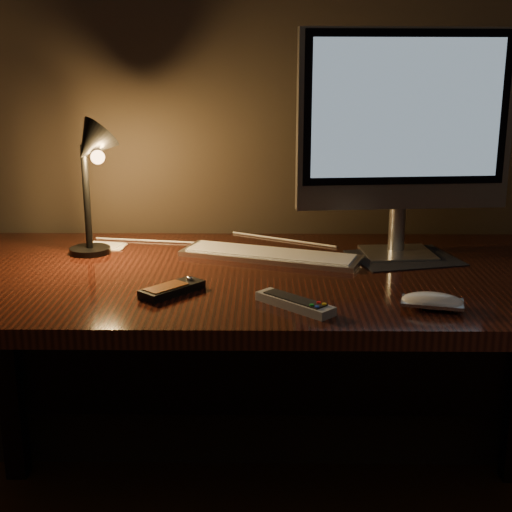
{
  "coord_description": "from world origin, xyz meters",
  "views": [
    {
      "loc": [
        -0.0,
        0.26,
        1.23
      ],
      "look_at": [
        -0.02,
        1.73,
        0.82
      ],
      "focal_mm": 50.0,
      "sensor_mm": 36.0,
      "label": 1
    }
  ],
  "objects_px": {
    "desk": "(264,313)",
    "keyboard": "(270,255)",
    "desk_lamp": "(91,164)",
    "media_remote": "(172,289)",
    "monitor": "(405,125)",
    "tv_remote": "(295,303)",
    "mouse": "(432,303)"
  },
  "relations": [
    {
      "from": "media_remote",
      "to": "tv_remote",
      "type": "height_order",
      "value": "media_remote"
    },
    {
      "from": "mouse",
      "to": "tv_remote",
      "type": "relative_size",
      "value": 0.76
    },
    {
      "from": "tv_remote",
      "to": "desk_lamp",
      "type": "relative_size",
      "value": 0.46
    },
    {
      "from": "desk",
      "to": "keyboard",
      "type": "distance_m",
      "value": 0.15
    },
    {
      "from": "mouse",
      "to": "media_remote",
      "type": "xyz_separation_m",
      "value": [
        -0.53,
        0.09,
        -0.0
      ]
    },
    {
      "from": "mouse",
      "to": "monitor",
      "type": "bearing_deg",
      "value": 102.81
    },
    {
      "from": "monitor",
      "to": "keyboard",
      "type": "bearing_deg",
      "value": 179.85
    },
    {
      "from": "desk",
      "to": "keyboard",
      "type": "relative_size",
      "value": 3.56
    },
    {
      "from": "desk",
      "to": "media_remote",
      "type": "distance_m",
      "value": 0.33
    },
    {
      "from": "media_remote",
      "to": "tv_remote",
      "type": "xyz_separation_m",
      "value": [
        0.26,
        -0.09,
        0.0
      ]
    },
    {
      "from": "mouse",
      "to": "media_remote",
      "type": "bearing_deg",
      "value": -176.21
    },
    {
      "from": "monitor",
      "to": "tv_remote",
      "type": "height_order",
      "value": "monitor"
    },
    {
      "from": "keyboard",
      "to": "mouse",
      "type": "xyz_separation_m",
      "value": [
        0.32,
        -0.37,
        0.0
      ]
    },
    {
      "from": "monitor",
      "to": "media_remote",
      "type": "xyz_separation_m",
      "value": [
        -0.53,
        -0.31,
        -0.32
      ]
    },
    {
      "from": "monitor",
      "to": "tv_remote",
      "type": "bearing_deg",
      "value": -130.5
    },
    {
      "from": "monitor",
      "to": "keyboard",
      "type": "xyz_separation_m",
      "value": [
        -0.32,
        -0.03,
        -0.32
      ]
    },
    {
      "from": "monitor",
      "to": "keyboard",
      "type": "distance_m",
      "value": 0.45
    },
    {
      "from": "media_remote",
      "to": "tv_remote",
      "type": "relative_size",
      "value": 0.91
    },
    {
      "from": "monitor",
      "to": "desk_lamp",
      "type": "relative_size",
      "value": 1.59
    },
    {
      "from": "keyboard",
      "to": "desk",
      "type": "bearing_deg",
      "value": -88.12
    },
    {
      "from": "monitor",
      "to": "mouse",
      "type": "distance_m",
      "value": 0.51
    },
    {
      "from": "desk",
      "to": "desk_lamp",
      "type": "relative_size",
      "value": 4.61
    },
    {
      "from": "monitor",
      "to": "desk_lamp",
      "type": "xyz_separation_m",
      "value": [
        -0.76,
        -0.02,
        -0.09
      ]
    },
    {
      "from": "keyboard",
      "to": "tv_remote",
      "type": "bearing_deg",
      "value": -63.69
    },
    {
      "from": "monitor",
      "to": "mouse",
      "type": "xyz_separation_m",
      "value": [
        -0.0,
        -0.4,
        -0.31
      ]
    },
    {
      "from": "tv_remote",
      "to": "desk_lamp",
      "type": "xyz_separation_m",
      "value": [
        -0.48,
        0.38,
        0.22
      ]
    },
    {
      "from": "tv_remote",
      "to": "mouse",
      "type": "bearing_deg",
      "value": 43.8
    },
    {
      "from": "monitor",
      "to": "mouse",
      "type": "height_order",
      "value": "monitor"
    },
    {
      "from": "mouse",
      "to": "desk_lamp",
      "type": "xyz_separation_m",
      "value": [
        -0.76,
        0.38,
        0.22
      ]
    },
    {
      "from": "monitor",
      "to": "tv_remote",
      "type": "relative_size",
      "value": 3.48
    },
    {
      "from": "media_remote",
      "to": "desk_lamp",
      "type": "relative_size",
      "value": 0.41
    },
    {
      "from": "desk",
      "to": "keyboard",
      "type": "height_order",
      "value": "keyboard"
    }
  ]
}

